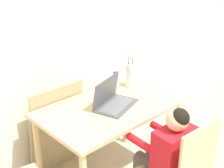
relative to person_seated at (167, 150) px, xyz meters
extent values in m
cube|color=white|center=(0.02, 1.11, 0.67)|extent=(6.40, 0.05, 2.50)
cube|color=#D6B784|center=(-0.02, 0.58, 0.12)|extent=(1.11, 0.70, 0.03)
cylinder|color=#D6B784|center=(0.48, 0.28, -0.24)|extent=(0.05, 0.05, 0.68)
cylinder|color=#D6B784|center=(-0.53, 0.88, -0.24)|extent=(0.05, 0.05, 0.68)
cylinder|color=#D6B784|center=(0.48, 0.88, -0.24)|extent=(0.05, 0.05, 0.68)
cube|color=#D6B784|center=(-0.02, -0.25, 0.08)|extent=(0.38, 0.04, 0.46)
cube|color=red|center=(0.00, -0.06, 0.02)|extent=(0.31, 0.20, 0.35)
sphere|color=beige|center=(0.00, -0.06, 0.27)|extent=(0.16, 0.16, 0.16)
sphere|color=black|center=(0.00, -0.07, 0.29)|extent=(0.13, 0.13, 0.13)
cylinder|color=#4C4742|center=(0.07, 0.08, -0.14)|extent=(0.11, 0.29, 0.09)
cylinder|color=#4C4742|center=(-0.06, 0.08, -0.14)|extent=(0.11, 0.29, 0.09)
cylinder|color=red|center=(0.14, 0.14, 0.04)|extent=(0.07, 0.24, 0.06)
cylinder|color=red|center=(-0.12, 0.16, 0.04)|extent=(0.07, 0.24, 0.06)
cube|color=#4C4C51|center=(0.02, 0.54, 0.14)|extent=(0.42, 0.32, 0.01)
cube|color=slate|center=(0.02, 0.54, 0.15)|extent=(0.36, 0.25, 0.00)
cube|color=#4C4C51|center=(-0.01, 0.63, 0.25)|extent=(0.36, 0.15, 0.22)
cube|color=silver|center=(-0.01, 0.63, 0.25)|extent=(0.33, 0.13, 0.19)
cylinder|color=silver|center=(0.39, 0.73, 0.24)|extent=(0.10, 0.10, 0.22)
cylinder|color=#3D7A38|center=(0.41, 0.74, 0.29)|extent=(0.01, 0.01, 0.23)
sphere|color=white|center=(0.41, 0.74, 0.40)|extent=(0.05, 0.05, 0.05)
cylinder|color=#3D7A38|center=(0.37, 0.75, 0.32)|extent=(0.01, 0.01, 0.28)
sphere|color=white|center=(0.37, 0.75, 0.46)|extent=(0.04, 0.04, 0.04)
cylinder|color=#3D7A38|center=(0.38, 0.71, 0.30)|extent=(0.01, 0.01, 0.25)
sphere|color=white|center=(0.38, 0.71, 0.43)|extent=(0.04, 0.04, 0.04)
cylinder|color=silver|center=(0.21, 0.74, 0.22)|extent=(0.06, 0.06, 0.17)
cylinder|color=#262628|center=(0.21, 0.74, 0.31)|extent=(0.04, 0.04, 0.02)
cube|color=tan|center=(-0.27, 0.99, -0.16)|extent=(0.52, 0.13, 0.84)
camera|label=1|loc=(-1.52, -1.06, 1.29)|focal=50.00mm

